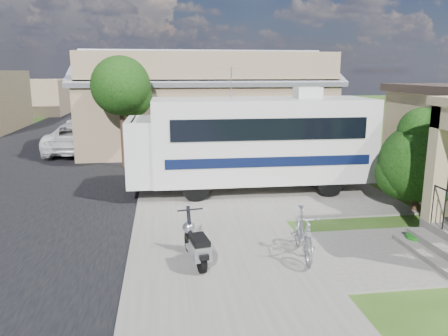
{
  "coord_description": "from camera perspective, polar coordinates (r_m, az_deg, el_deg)",
  "views": [
    {
      "loc": [
        -2.17,
        -9.31,
        3.95
      ],
      "look_at": [
        -0.5,
        2.5,
        1.3
      ],
      "focal_mm": 35.0,
      "sensor_mm": 36.0,
      "label": 1
    }
  ],
  "objects": [
    {
      "name": "ground",
      "position": [
        10.35,
        4.76,
        -9.97
      ],
      "size": [
        120.0,
        120.0,
        0.0
      ],
      "primitive_type": "plane",
      "color": "#204211"
    },
    {
      "name": "street_slab",
      "position": [
        20.42,
        -23.01,
        0.39
      ],
      "size": [
        9.0,
        80.0,
        0.02
      ],
      "primitive_type": "cube",
      "color": "black",
      "rests_on": "ground"
    },
    {
      "name": "sidewalk_slab",
      "position": [
        19.74,
        -4.49,
        1.04
      ],
      "size": [
        4.0,
        80.0,
        0.06
      ],
      "primitive_type": "cube",
      "color": "#64605A",
      "rests_on": "ground"
    },
    {
      "name": "driveway_slab",
      "position": [
        14.82,
        6.59,
        -2.91
      ],
      "size": [
        7.0,
        6.0,
        0.05
      ],
      "primitive_type": "cube",
      "color": "#64605A",
      "rests_on": "ground"
    },
    {
      "name": "walk_slab",
      "position": [
        10.55,
        22.4,
        -10.32
      ],
      "size": [
        4.0,
        3.0,
        0.05
      ],
      "primitive_type": "cube",
      "color": "#64605A",
      "rests_on": "ground"
    },
    {
      "name": "warehouse",
      "position": [
        23.47,
        -2.74,
        7.72
      ],
      "size": [
        12.5,
        8.4,
        5.04
      ],
      "color": "#886F55",
      "rests_on": "ground"
    },
    {
      "name": "distant_bldg_near",
      "position": [
        45.23,
        -24.81,
        8.42
      ],
      "size": [
        8.0,
        7.0,
        3.2
      ],
      "primitive_type": "cube",
      "color": "#886F55",
      "rests_on": "ground"
    },
    {
      "name": "street_tree_a",
      "position": [
        18.44,
        -13.0,
        10.03
      ],
      "size": [
        2.44,
        2.4,
        4.58
      ],
      "color": "black",
      "rests_on": "ground"
    },
    {
      "name": "street_tree_b",
      "position": [
        28.41,
        -11.36,
        11.17
      ],
      "size": [
        2.44,
        2.4,
        4.73
      ],
      "color": "black",
      "rests_on": "ground"
    },
    {
      "name": "street_tree_c",
      "position": [
        37.41,
        -10.59,
        11.03
      ],
      "size": [
        2.44,
        2.4,
        4.42
      ],
      "color": "black",
      "rests_on": "ground"
    },
    {
      "name": "motorhome",
      "position": [
        14.45,
        3.73,
        3.7
      ],
      "size": [
        7.92,
        2.65,
        4.05
      ],
      "rotation": [
        0.0,
        0.0,
        -0.01
      ],
      "color": "silver",
      "rests_on": "ground"
    },
    {
      "name": "shrub",
      "position": [
        13.52,
        24.26,
        1.1
      ],
      "size": [
        2.44,
        2.33,
        2.99
      ],
      "color": "black",
      "rests_on": "ground"
    },
    {
      "name": "scooter",
      "position": [
        9.12,
        -3.65,
        -9.98
      ],
      "size": [
        0.63,
        1.58,
        1.04
      ],
      "rotation": [
        0.0,
        0.0,
        0.16
      ],
      "color": "black",
      "rests_on": "ground"
    },
    {
      "name": "bicycle",
      "position": [
        9.55,
        10.34,
        -8.73
      ],
      "size": [
        0.67,
        1.78,
        1.05
      ],
      "primitive_type": "imported",
      "rotation": [
        0.0,
        0.0,
        -0.11
      ],
      "color": "#9EA0A6",
      "rests_on": "ground"
    },
    {
      "name": "pickup_truck",
      "position": [
        22.87,
        -18.38,
        3.84
      ],
      "size": [
        2.71,
        5.49,
        1.5
      ],
      "primitive_type": "imported",
      "rotation": [
        0.0,
        0.0,
        3.1
      ],
      "color": "white",
      "rests_on": "ground"
    },
    {
      "name": "van",
      "position": [
        30.24,
        -16.17,
        6.3
      ],
      "size": [
        3.47,
        6.67,
        1.85
      ],
      "primitive_type": "imported",
      "rotation": [
        0.0,
        0.0,
        -0.14
      ],
      "color": "white",
      "rests_on": "ground"
    },
    {
      "name": "garden_hose",
      "position": [
        11.21,
        23.73,
        -8.68
      ],
      "size": [
        0.45,
        0.45,
        0.2
      ],
      "primitive_type": "cylinder",
      "color": "#166414",
      "rests_on": "ground"
    }
  ]
}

